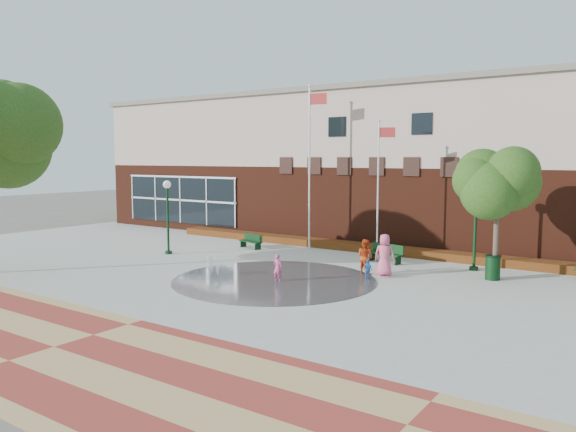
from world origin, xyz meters
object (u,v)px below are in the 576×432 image
Objects in this scene: trash_can at (493,267)px; bench_left at (251,244)px; flagpole_right at (379,182)px; flagpole_left at (310,159)px; child_splash at (278,268)px.

bench_left is at bearing 177.21° from trash_can.
trash_can is at bearing -34.15° from flagpole_right.
flagpole_right is at bearing -24.02° from flagpole_left.
child_splash is (-1.26, -6.70, -3.28)m from flagpole_right.
flagpole_right is (4.61, -1.02, -1.15)m from flagpole_left.
flagpole_right is 6.61× the size of trash_can.
flagpole_left is 4.86m from flagpole_right.
trash_can is (10.48, -2.38, -4.48)m from flagpole_left.
child_splash is (3.35, -7.72, -4.43)m from flagpole_left.
flagpole_right is 8.29m from bench_left.
child_splash reaches higher than trash_can.
flagpole_right is 4.16× the size of bench_left.
bench_left is at bearing -47.05° from child_splash.
child_splash is at bearing -30.04° from bench_left.
flagpole_left is 8.61× the size of trash_can.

